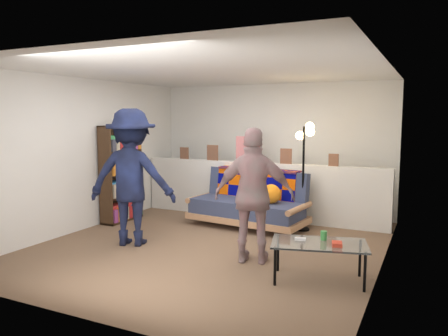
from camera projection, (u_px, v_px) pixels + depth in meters
name	position (u px, v px, depth m)	size (l,w,h in m)	color
ground	(212.00, 245.00, 6.14)	(5.00, 5.00, 0.00)	brown
room_shell	(226.00, 125.00, 6.36)	(4.60, 5.05, 2.45)	silver
half_wall_ledge	(258.00, 191.00, 7.69)	(4.45, 0.15, 1.00)	silver
ledge_decor	(246.00, 152.00, 7.69)	(2.97, 0.02, 0.45)	brown
futon_sofa	(250.00, 203.00, 7.18)	(2.00, 1.12, 0.82)	tan
bookshelf	(121.00, 177.00, 7.51)	(0.27, 0.82, 1.65)	#321E10
coffee_table	(320.00, 245.00, 4.76)	(1.13, 0.80, 0.53)	black
floor_lamp	(305.00, 154.00, 6.82)	(0.34, 0.32, 1.71)	black
person_left	(132.00, 177.00, 6.09)	(1.23, 0.71, 1.91)	black
person_right	(254.00, 196.00, 5.33)	(0.98, 0.41, 1.67)	#C37E84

